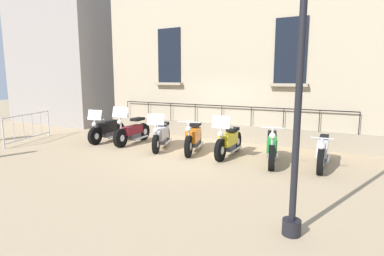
% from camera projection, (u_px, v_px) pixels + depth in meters
% --- Properties ---
extents(ground_plane, '(60.00, 60.00, 0.00)m').
position_uv_depth(ground_plane, '(198.00, 150.00, 10.19)').
color(ground_plane, tan).
extents(building_facade, '(0.82, 10.95, 6.20)m').
position_uv_depth(building_facade, '(227.00, 61.00, 11.75)').
color(building_facade, tan).
rests_on(building_facade, ground_plane).
extents(motorcycle_black, '(2.02, 0.71, 1.24)m').
position_uv_depth(motorcycle_black, '(107.00, 130.00, 11.61)').
color(motorcycle_black, black).
rests_on(motorcycle_black, ground_plane).
extents(motorcycle_maroon, '(2.09, 0.75, 1.39)m').
position_uv_depth(motorcycle_maroon, '(132.00, 132.00, 11.20)').
color(motorcycle_maroon, black).
rests_on(motorcycle_maroon, ground_plane).
extents(motorcycle_silver, '(2.03, 0.99, 1.25)m').
position_uv_depth(motorcycle_silver, '(161.00, 135.00, 10.43)').
color(motorcycle_silver, black).
rests_on(motorcycle_silver, ground_plane).
extents(motorcycle_orange, '(2.07, 0.90, 1.07)m').
position_uv_depth(motorcycle_orange, '(194.00, 138.00, 9.92)').
color(motorcycle_orange, black).
rests_on(motorcycle_orange, ground_plane).
extents(motorcycle_yellow, '(2.03, 0.65, 1.31)m').
position_uv_depth(motorcycle_yellow, '(229.00, 142.00, 9.36)').
color(motorcycle_yellow, black).
rests_on(motorcycle_yellow, ground_plane).
extents(motorcycle_green, '(2.12, 0.80, 1.11)m').
position_uv_depth(motorcycle_green, '(272.00, 148.00, 8.62)').
color(motorcycle_green, black).
rests_on(motorcycle_green, ground_plane).
extents(motorcycle_white, '(2.16, 0.53, 0.91)m').
position_uv_depth(motorcycle_white, '(323.00, 152.00, 8.22)').
color(motorcycle_white, black).
rests_on(motorcycle_white, ground_plane).
extents(lamppost, '(0.28, 0.28, 4.79)m').
position_uv_depth(lamppost, '(300.00, 73.00, 4.32)').
color(lamppost, black).
rests_on(lamppost, ground_plane).
extents(crowd_barrier, '(2.35, 0.85, 1.05)m').
position_uv_depth(crowd_barrier, '(28.00, 127.00, 11.51)').
color(crowd_barrier, '#B7B7BF').
rests_on(crowd_barrier, ground_plane).
extents(distant_building, '(5.68, 5.75, 9.84)m').
position_uv_depth(distant_building, '(82.00, 32.00, 17.44)').
color(distant_building, gray).
rests_on(distant_building, ground_plane).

